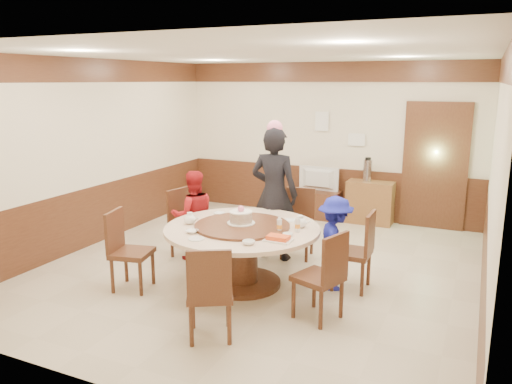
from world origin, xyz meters
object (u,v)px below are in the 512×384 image
at_px(person_standing, 274,194).
at_px(tv_stand, 317,204).
at_px(side_cabinet, 370,202).
at_px(shrimp_platter, 278,239).
at_px(birthday_cake, 241,217).
at_px(television, 317,179).
at_px(person_red, 193,215).
at_px(banquet_table, 242,244).
at_px(person_blue, 335,243).
at_px(thermos, 368,171).

height_order(person_standing, tv_stand, person_standing).
bearing_deg(side_cabinet, shrimp_platter, -93.53).
distance_m(birthday_cake, television, 3.34).
relative_size(person_red, television, 1.67).
xyz_separation_m(banquet_table, shrimp_platter, (0.60, -0.32, 0.24)).
distance_m(person_red, birthday_cake, 1.15).
xyz_separation_m(person_red, person_blue, (2.09, -0.17, -0.06)).
xyz_separation_m(banquet_table, person_blue, (1.05, 0.38, 0.04)).
height_order(shrimp_platter, thermos, thermos).
distance_m(person_standing, television, 2.32).
xyz_separation_m(tv_stand, thermos, (0.90, 0.03, 0.69)).
bearing_deg(thermos, person_blue, -84.51).
height_order(person_red, person_blue, person_red).
bearing_deg(thermos, television, -178.09).
distance_m(person_red, shrimp_platter, 1.87).
xyz_separation_m(person_blue, television, (-1.19, 3.00, 0.15)).
height_order(banquet_table, thermos, thermos).
bearing_deg(television, thermos, -174.67).
bearing_deg(person_blue, birthday_cake, 78.28).
bearing_deg(banquet_table, shrimp_platter, -28.27).
height_order(tv_stand, side_cabinet, side_cabinet).
height_order(person_blue, tv_stand, person_blue).
distance_m(banquet_table, person_blue, 1.12).
bearing_deg(thermos, tv_stand, -178.09).
bearing_deg(thermos, shrimp_platter, -92.46).
height_order(side_cabinet, thermos, thermos).
distance_m(television, thermos, 0.93).
bearing_deg(person_standing, thermos, -109.33).
height_order(banquet_table, person_standing, person_standing).
bearing_deg(side_cabinet, person_standing, -110.20).
height_order(person_standing, birthday_cake, person_standing).
distance_m(person_blue, television, 3.23).
bearing_deg(shrimp_platter, person_standing, 114.31).
bearing_deg(side_cabinet, television, -178.23).
bearing_deg(shrimp_platter, birthday_cake, 150.30).
bearing_deg(person_standing, banquet_table, 90.87).
distance_m(tv_stand, television, 0.47).
bearing_deg(person_blue, shrimp_platter, 118.22).
relative_size(person_standing, television, 2.46).
xyz_separation_m(person_standing, person_red, (-1.01, -0.51, -0.30)).
distance_m(person_blue, tv_stand, 3.24).
height_order(person_standing, television, person_standing).
bearing_deg(side_cabinet, tv_stand, -178.23).
height_order(person_red, television, person_red).
height_order(banquet_table, person_red, person_red).
xyz_separation_m(person_standing, birthday_cake, (-0.01, -1.03, -0.08)).
bearing_deg(tv_stand, television, 0.00).
bearing_deg(television, person_blue, 115.12).
height_order(birthday_cake, tv_stand, birthday_cake).
bearing_deg(side_cabinet, person_red, -123.28).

